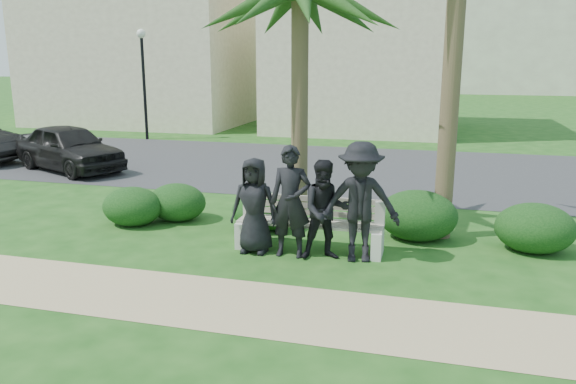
% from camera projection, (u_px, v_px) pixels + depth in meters
% --- Properties ---
extents(ground, '(160.00, 160.00, 0.00)m').
position_uv_depth(ground, '(281.00, 260.00, 9.06)').
color(ground, '#194914').
rests_on(ground, ground).
extents(footpath, '(30.00, 1.60, 0.01)m').
position_uv_depth(footpath, '(244.00, 306.00, 7.37)').
color(footpath, tan).
rests_on(footpath, ground).
extents(asphalt_street, '(160.00, 8.00, 0.01)m').
position_uv_depth(asphalt_street, '(355.00, 169.00, 16.57)').
color(asphalt_street, '#2D2D30').
rests_on(asphalt_street, ground).
extents(stucco_bldg_left, '(10.40, 8.40, 7.30)m').
position_uv_depth(stucco_bldg_left, '(148.00, 49.00, 28.15)').
color(stucco_bldg_left, beige).
rests_on(stucco_bldg_left, ground).
extents(stucco_bldg_right, '(8.40, 8.40, 7.30)m').
position_uv_depth(stucco_bldg_right, '(368.00, 47.00, 25.37)').
color(stucco_bldg_right, beige).
rests_on(stucco_bldg_right, ground).
extents(street_lamp, '(0.36, 0.36, 4.29)m').
position_uv_depth(street_lamp, '(143.00, 65.00, 21.93)').
color(street_lamp, black).
rests_on(street_lamp, ground).
extents(park_bench, '(2.47, 0.59, 0.86)m').
position_uv_depth(park_bench, '(310.00, 228.00, 9.45)').
color(park_bench, '#A9A18E').
rests_on(park_bench, ground).
extents(man_a, '(0.79, 0.52, 1.60)m').
position_uv_depth(man_a, '(254.00, 206.00, 9.26)').
color(man_a, black).
rests_on(man_a, ground).
extents(man_b, '(0.68, 0.46, 1.83)m').
position_uv_depth(man_b, '(291.00, 202.00, 9.04)').
color(man_b, black).
rests_on(man_b, ground).
extents(man_c, '(0.95, 0.84, 1.62)m').
position_uv_depth(man_c, '(326.00, 210.00, 8.93)').
color(man_c, black).
rests_on(man_c, ground).
extents(man_d, '(1.35, 0.92, 1.93)m').
position_uv_depth(man_d, '(360.00, 202.00, 8.81)').
color(man_d, black).
rests_on(man_d, ground).
extents(hedge_a, '(1.18, 0.98, 0.77)m').
position_uv_depth(hedge_a, '(132.00, 205.00, 10.91)').
color(hedge_a, black).
rests_on(hedge_a, ground).
extents(hedge_b, '(1.18, 0.97, 0.77)m').
position_uv_depth(hedge_b, '(177.00, 201.00, 11.23)').
color(hedge_b, black).
rests_on(hedge_b, ground).
extents(hedge_c, '(1.15, 0.95, 0.75)m').
position_uv_depth(hedge_c, '(262.00, 210.00, 10.61)').
color(hedge_c, black).
rests_on(hedge_c, ground).
extents(hedge_e, '(1.41, 1.16, 0.92)m').
position_uv_depth(hedge_e, '(418.00, 214.00, 10.02)').
color(hedge_e, black).
rests_on(hedge_e, ground).
extents(hedge_f, '(1.30, 1.08, 0.85)m').
position_uv_depth(hedge_f, '(535.00, 227.00, 9.38)').
color(hedge_f, black).
rests_on(hedge_f, ground).
extents(car_a, '(4.23, 3.06, 1.34)m').
position_uv_depth(car_a, '(69.00, 148.00, 16.15)').
color(car_a, black).
rests_on(car_a, ground).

